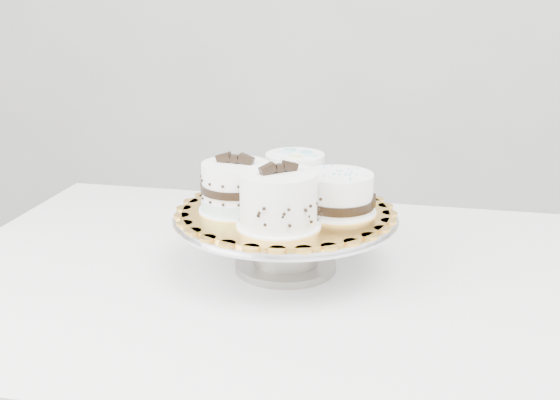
# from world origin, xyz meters

# --- Properties ---
(table) EXTENTS (1.26, 0.93, 0.75)m
(table) POSITION_xyz_m (-0.02, 0.14, 0.67)
(table) COLOR white
(table) RESTS_ON floor
(cake_stand) EXTENTS (0.35, 0.35, 0.09)m
(cake_stand) POSITION_xyz_m (-0.05, 0.16, 0.81)
(cake_stand) COLOR gray
(cake_stand) RESTS_ON table
(cake_board) EXTENTS (0.40, 0.40, 0.00)m
(cake_board) POSITION_xyz_m (-0.05, 0.16, 0.85)
(cake_board) COLOR orange
(cake_board) RESTS_ON cake_stand
(cake_swirl) EXTENTS (0.15, 0.15, 0.10)m
(cake_swirl) POSITION_xyz_m (-0.05, 0.09, 0.89)
(cake_swirl) COLOR white
(cake_swirl) RESTS_ON cake_board
(cake_banded) EXTENTS (0.13, 0.13, 0.09)m
(cake_banded) POSITION_xyz_m (-0.12, 0.16, 0.88)
(cake_banded) COLOR white
(cake_banded) RESTS_ON cake_board
(cake_dots) EXTENTS (0.12, 0.12, 0.07)m
(cake_dots) POSITION_xyz_m (-0.04, 0.24, 0.88)
(cake_dots) COLOR white
(cake_dots) RESTS_ON cake_board
(cake_ribbon) EXTENTS (0.12, 0.12, 0.06)m
(cake_ribbon) POSITION_xyz_m (0.03, 0.16, 0.88)
(cake_ribbon) COLOR white
(cake_ribbon) RESTS_ON cake_board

